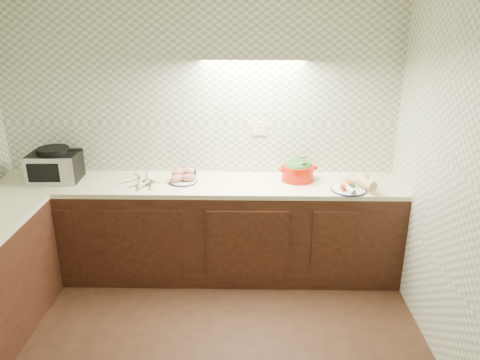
{
  "coord_description": "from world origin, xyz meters",
  "views": [
    {
      "loc": [
        0.45,
        -2.36,
        2.36
      ],
      "look_at": [
        0.38,
        1.25,
        1.02
      ],
      "focal_mm": 35.0,
      "sensor_mm": 36.0,
      "label": 1
    }
  ],
  "objects_px": {
    "sweet_potato_plate": "(183,177)",
    "onion_bowl": "(188,173)",
    "veg_plate": "(355,184)",
    "toaster_oven": "(55,165)",
    "parsnip_pile": "(145,180)",
    "dutch_oven": "(298,170)"
  },
  "relations": [
    {
      "from": "sweet_potato_plate",
      "to": "dutch_oven",
      "type": "relative_size",
      "value": 0.72
    },
    {
      "from": "onion_bowl",
      "to": "toaster_oven",
      "type": "bearing_deg",
      "value": -175.47
    },
    {
      "from": "parsnip_pile",
      "to": "onion_bowl",
      "type": "xyz_separation_m",
      "value": [
        0.36,
        0.16,
        0.01
      ]
    },
    {
      "from": "sweet_potato_plate",
      "to": "onion_bowl",
      "type": "relative_size",
      "value": 1.68
    },
    {
      "from": "parsnip_pile",
      "to": "sweet_potato_plate",
      "type": "relative_size",
      "value": 1.63
    },
    {
      "from": "toaster_oven",
      "to": "onion_bowl",
      "type": "relative_size",
      "value": 2.87
    },
    {
      "from": "dutch_oven",
      "to": "parsnip_pile",
      "type": "bearing_deg",
      "value": 171.59
    },
    {
      "from": "onion_bowl",
      "to": "veg_plate",
      "type": "xyz_separation_m",
      "value": [
        1.46,
        -0.26,
        0.01
      ]
    },
    {
      "from": "veg_plate",
      "to": "toaster_oven",
      "type": "bearing_deg",
      "value": 176.37
    },
    {
      "from": "sweet_potato_plate",
      "to": "onion_bowl",
      "type": "height_order",
      "value": "sweet_potato_plate"
    },
    {
      "from": "parsnip_pile",
      "to": "veg_plate",
      "type": "height_order",
      "value": "veg_plate"
    },
    {
      "from": "dutch_oven",
      "to": "veg_plate",
      "type": "relative_size",
      "value": 0.94
    },
    {
      "from": "dutch_oven",
      "to": "veg_plate",
      "type": "xyz_separation_m",
      "value": [
        0.47,
        -0.21,
        -0.05
      ]
    },
    {
      "from": "parsnip_pile",
      "to": "veg_plate",
      "type": "distance_m",
      "value": 1.82
    },
    {
      "from": "toaster_oven",
      "to": "onion_bowl",
      "type": "distance_m",
      "value": 1.18
    },
    {
      "from": "dutch_oven",
      "to": "onion_bowl",
      "type": "bearing_deg",
      "value": 164.08
    },
    {
      "from": "toaster_oven",
      "to": "sweet_potato_plate",
      "type": "bearing_deg",
      "value": -2.98
    },
    {
      "from": "parsnip_pile",
      "to": "dutch_oven",
      "type": "relative_size",
      "value": 1.17
    },
    {
      "from": "dutch_oven",
      "to": "veg_plate",
      "type": "height_order",
      "value": "dutch_oven"
    },
    {
      "from": "toaster_oven",
      "to": "onion_bowl",
      "type": "bearing_deg",
      "value": 2.57
    },
    {
      "from": "sweet_potato_plate",
      "to": "veg_plate",
      "type": "xyz_separation_m",
      "value": [
        1.49,
        -0.15,
        0.01
      ]
    },
    {
      "from": "onion_bowl",
      "to": "veg_plate",
      "type": "bearing_deg",
      "value": -10.06
    }
  ]
}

